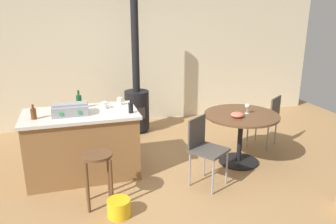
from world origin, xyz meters
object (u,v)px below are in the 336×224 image
object	(u,v)px
dining_table	(241,126)
bottle_1	(131,107)
wood_stove	(137,101)
wooden_stool	(98,167)
folding_chair_far	(204,146)
cup_0	(120,101)
wine_glass	(247,106)
plastic_bucket	(119,208)
kitchen_island	(83,144)
folding_chair_near	(267,117)
bottle_2	(33,113)
toolbox	(70,109)
serving_bowl	(237,115)
cup_1	(105,105)
bottle_0	(79,101)

from	to	relation	value
dining_table	bottle_1	size ratio (longest dim) A/B	5.68
wood_stove	wooden_stool	bearing A→B (deg)	-111.75
folding_chair_far	wood_stove	world-z (taller)	wood_stove
wooden_stool	cup_0	xyz separation A→B (m)	(0.43, 1.01, 0.47)
wine_glass	plastic_bucket	distance (m)	2.29
wooden_stool	wine_glass	xyz separation A→B (m)	(2.16, 0.56, 0.38)
kitchen_island	folding_chair_near	xyz separation A→B (m)	(2.90, 0.16, 0.06)
bottle_2	plastic_bucket	size ratio (longest dim) A/B	0.71
dining_table	toolbox	world-z (taller)	toolbox
folding_chair_near	serving_bowl	world-z (taller)	folding_chair_near
folding_chair_near	cup_0	bearing A→B (deg)	178.81
serving_bowl	cup_0	bearing A→B (deg)	159.50
kitchen_island	dining_table	world-z (taller)	kitchen_island
folding_chair_far	cup_1	bearing A→B (deg)	145.61
wood_stove	folding_chair_far	bearing A→B (deg)	-78.58
wine_glass	serving_bowl	size ratio (longest dim) A/B	0.80
folding_chair_near	bottle_0	size ratio (longest dim) A/B	3.45
kitchen_island	folding_chair_near	world-z (taller)	kitchen_island
bottle_0	bottle_1	xyz separation A→B (m)	(0.63, -0.40, -0.02)
dining_table	serving_bowl	distance (m)	0.27
wooden_stool	cup_1	world-z (taller)	cup_1
wood_stove	toolbox	world-z (taller)	wood_stove
wood_stove	wine_glass	bearing A→B (deg)	-53.57
dining_table	plastic_bucket	world-z (taller)	dining_table
kitchen_island	serving_bowl	world-z (taller)	kitchen_island
wooden_stool	toolbox	size ratio (longest dim) A/B	1.43
folding_chair_far	bottle_0	distance (m)	1.78
toolbox	plastic_bucket	size ratio (longest dim) A/B	1.73
bottle_2	wine_glass	bearing A→B (deg)	-2.62
cup_1	wine_glass	bearing A→B (deg)	-9.75
wood_stove	bottle_0	bearing A→B (deg)	-129.36
wine_glass	cup_0	bearing A→B (deg)	165.39
folding_chair_far	toolbox	size ratio (longest dim) A/B	1.97
dining_table	bottle_1	bearing A→B (deg)	177.94
cup_0	bottle_0	bearing A→B (deg)	-179.53
wooden_stool	bottle_2	size ratio (longest dim) A/B	3.48
folding_chair_far	bottle_2	distance (m)	2.14
toolbox	serving_bowl	xyz separation A→B (m)	(2.20, -0.31, -0.18)
cup_0	serving_bowl	bearing A→B (deg)	-20.50
dining_table	plastic_bucket	xyz separation A→B (m)	(-1.90, -0.84, -0.48)
kitchen_island	serving_bowl	size ratio (longest dim) A/B	8.20
bottle_0	wine_glass	world-z (taller)	bottle_0
folding_chair_far	toolbox	world-z (taller)	toolbox
folding_chair_near	toolbox	xyz separation A→B (m)	(-3.02, -0.21, 0.45)
folding_chair_far	cup_1	distance (m)	1.44
bottle_2	bottle_1	bearing A→B (deg)	-4.00
folding_chair_far	cup_0	world-z (taller)	cup_0
kitchen_island	bottle_0	bearing A→B (deg)	89.83
wine_glass	toolbox	bearing A→B (deg)	175.46
bottle_1	cup_0	xyz separation A→B (m)	(-0.08, 0.41, -0.02)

